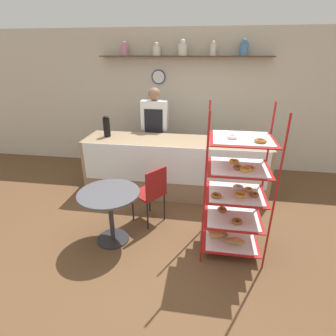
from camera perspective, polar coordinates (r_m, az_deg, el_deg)
The scene contains 9 objects.
ground_plane at distance 3.63m, azimuth -1.08°, elevation -14.69°, with size 14.00×14.00×0.00m, color brown.
back_wall at distance 5.45m, azimuth 3.45°, elevation 14.37°, with size 10.00×0.30×2.70m.
display_counter at distance 4.45m, azimuth 1.57°, elevation 0.24°, with size 3.01×0.73×0.96m.
pastry_rack at distance 3.13m, azimuth 14.28°, elevation -6.18°, with size 0.72×0.61×1.78m.
person_worker at distance 4.93m, azimuth -2.86°, elevation 8.12°, with size 0.47×0.23×1.71m.
cafe_table at distance 3.36m, azimuth -12.55°, elevation -7.74°, with size 0.76×0.76×0.71m.
cafe_chair at distance 3.63m, azimuth -3.50°, elevation -4.85°, with size 0.53×0.53×0.86m.
coffee_carafe at distance 4.54m, azimuth -13.22°, elevation 8.77°, with size 0.11×0.11×0.35m.
donut_tray_counter at distance 4.30m, azimuth 13.92°, elevation 5.72°, with size 0.45×0.33×0.05m.
Camera 1 is at (0.49, -2.80, 2.26)m, focal length 28.00 mm.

